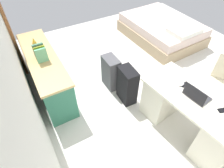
{
  "coord_description": "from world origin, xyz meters",
  "views": [
    {
      "loc": [
        -2.12,
        2.02,
        2.58
      ],
      "look_at": [
        -0.38,
        1.03,
        0.6
      ],
      "focal_mm": 30.18,
      "sensor_mm": 36.0,
      "label": 1
    }
  ],
  "objects_px": {
    "bed": "(162,30)",
    "computer_mouse": "(181,84)",
    "suitcase_black": "(127,85)",
    "laptop": "(196,95)",
    "cell_phone_by_mouse": "(185,84)",
    "suitcase_spare_grey": "(111,73)",
    "desk": "(189,115)",
    "credenza": "(47,73)",
    "cell_phone_near_laptop": "(223,110)",
    "office_chair": "(221,88)",
    "figurine_small": "(34,41)"
  },
  "relations": [
    {
      "from": "credenza",
      "to": "computer_mouse",
      "type": "distance_m",
      "value": 2.25
    },
    {
      "from": "credenza",
      "to": "bed",
      "type": "bearing_deg",
      "value": -82.81
    },
    {
      "from": "suitcase_black",
      "to": "figurine_small",
      "type": "height_order",
      "value": "figurine_small"
    },
    {
      "from": "office_chair",
      "to": "credenza",
      "type": "xyz_separation_m",
      "value": [
        1.79,
        2.33,
        -0.04
      ]
    },
    {
      "from": "bed",
      "to": "suitcase_spare_grey",
      "type": "distance_m",
      "value": 2.13
    },
    {
      "from": "desk",
      "to": "computer_mouse",
      "type": "distance_m",
      "value": 0.47
    },
    {
      "from": "suitcase_black",
      "to": "cell_phone_by_mouse",
      "type": "bearing_deg",
      "value": -143.71
    },
    {
      "from": "office_chair",
      "to": "credenza",
      "type": "bearing_deg",
      "value": 52.45
    },
    {
      "from": "suitcase_black",
      "to": "laptop",
      "type": "distance_m",
      "value": 1.13
    },
    {
      "from": "suitcase_black",
      "to": "laptop",
      "type": "relative_size",
      "value": 2.01
    },
    {
      "from": "cell_phone_by_mouse",
      "to": "figurine_small",
      "type": "height_order",
      "value": "figurine_small"
    },
    {
      "from": "credenza",
      "to": "cell_phone_by_mouse",
      "type": "bearing_deg",
      "value": -136.24
    },
    {
      "from": "credenza",
      "to": "figurine_small",
      "type": "height_order",
      "value": "figurine_small"
    },
    {
      "from": "laptop",
      "to": "cell_phone_by_mouse",
      "type": "relative_size",
      "value": 2.45
    },
    {
      "from": "desk",
      "to": "cell_phone_near_laptop",
      "type": "height_order",
      "value": "cell_phone_near_laptop"
    },
    {
      "from": "bed",
      "to": "suitcase_black",
      "type": "bearing_deg",
      "value": 124.77
    },
    {
      "from": "laptop",
      "to": "computer_mouse",
      "type": "bearing_deg",
      "value": -2.35
    },
    {
      "from": "cell_phone_by_mouse",
      "to": "laptop",
      "type": "bearing_deg",
      "value": 166.33
    },
    {
      "from": "office_chair",
      "to": "cell_phone_by_mouse",
      "type": "height_order",
      "value": "office_chair"
    },
    {
      "from": "suitcase_spare_grey",
      "to": "cell_phone_near_laptop",
      "type": "distance_m",
      "value": 1.87
    },
    {
      "from": "credenza",
      "to": "cell_phone_near_laptop",
      "type": "xyz_separation_m",
      "value": [
        -2.2,
        -1.65,
        0.36
      ]
    },
    {
      "from": "laptop",
      "to": "figurine_small",
      "type": "xyz_separation_m",
      "value": [
        2.31,
        1.51,
        0.02
      ]
    },
    {
      "from": "cell_phone_by_mouse",
      "to": "office_chair",
      "type": "bearing_deg",
      "value": -101.3
    },
    {
      "from": "computer_mouse",
      "to": "cell_phone_near_laptop",
      "type": "distance_m",
      "value": 0.6
    },
    {
      "from": "computer_mouse",
      "to": "laptop",
      "type": "bearing_deg",
      "value": 170.98
    },
    {
      "from": "desk",
      "to": "laptop",
      "type": "relative_size",
      "value": 4.52
    },
    {
      "from": "office_chair",
      "to": "desk",
      "type": "bearing_deg",
      "value": 97.92
    },
    {
      "from": "cell_phone_by_mouse",
      "to": "cell_phone_near_laptop",
      "type": "bearing_deg",
      "value": -171.51
    },
    {
      "from": "credenza",
      "to": "bed",
      "type": "xyz_separation_m",
      "value": [
        0.38,
        -2.98,
        -0.13
      ]
    },
    {
      "from": "office_chair",
      "to": "computer_mouse",
      "type": "xyz_separation_m",
      "value": [
        0.18,
        0.81,
        0.33
      ]
    },
    {
      "from": "suitcase_spare_grey",
      "to": "credenza",
      "type": "bearing_deg",
      "value": 65.43
    },
    {
      "from": "bed",
      "to": "cell_phone_by_mouse",
      "type": "distance_m",
      "value": 2.51
    },
    {
      "from": "credenza",
      "to": "suitcase_black",
      "type": "height_order",
      "value": "credenza"
    },
    {
      "from": "computer_mouse",
      "to": "cell_phone_by_mouse",
      "type": "relative_size",
      "value": 0.74
    },
    {
      "from": "credenza",
      "to": "suitcase_black",
      "type": "xyz_separation_m",
      "value": [
        -0.93,
        -1.1,
        -0.04
      ]
    },
    {
      "from": "desk",
      "to": "suitcase_spare_grey",
      "type": "distance_m",
      "value": 1.5
    },
    {
      "from": "cell_phone_by_mouse",
      "to": "figurine_small",
      "type": "relative_size",
      "value": 1.24
    },
    {
      "from": "suitcase_spare_grey",
      "to": "laptop",
      "type": "distance_m",
      "value": 1.55
    },
    {
      "from": "suitcase_spare_grey",
      "to": "cell_phone_near_laptop",
      "type": "relative_size",
      "value": 4.62
    },
    {
      "from": "figurine_small",
      "to": "computer_mouse",
      "type": "bearing_deg",
      "value": -143.36
    },
    {
      "from": "suitcase_black",
      "to": "suitcase_spare_grey",
      "type": "relative_size",
      "value": 1.07
    },
    {
      "from": "office_chair",
      "to": "cell_phone_near_laptop",
      "type": "height_order",
      "value": "office_chair"
    },
    {
      "from": "desk",
      "to": "suitcase_black",
      "type": "relative_size",
      "value": 2.25
    },
    {
      "from": "bed",
      "to": "computer_mouse",
      "type": "distance_m",
      "value": 2.52
    },
    {
      "from": "cell_phone_by_mouse",
      "to": "bed",
      "type": "bearing_deg",
      "value": -34.9
    },
    {
      "from": "office_chair",
      "to": "suitcase_black",
      "type": "distance_m",
      "value": 1.5
    },
    {
      "from": "credenza",
      "to": "suitcase_spare_grey",
      "type": "bearing_deg",
      "value": -115.08
    },
    {
      "from": "credenza",
      "to": "suitcase_spare_grey",
      "type": "distance_m",
      "value": 1.14
    },
    {
      "from": "laptop",
      "to": "cell_phone_near_laptop",
      "type": "bearing_deg",
      "value": -156.08
    },
    {
      "from": "desk",
      "to": "figurine_small",
      "type": "bearing_deg",
      "value": 33.2
    }
  ]
}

